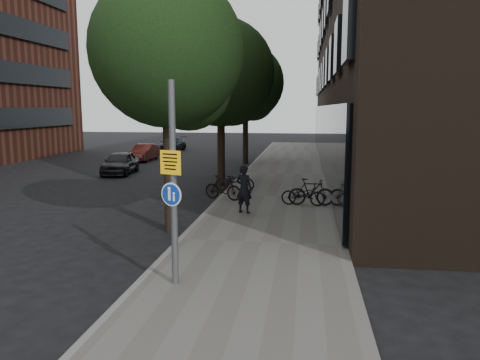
% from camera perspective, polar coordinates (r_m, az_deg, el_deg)
% --- Properties ---
extents(ground, '(120.00, 120.00, 0.00)m').
position_cam_1_polar(ground, '(9.61, -0.80, -13.75)').
color(ground, black).
rests_on(ground, ground).
extents(sidewalk, '(4.50, 60.00, 0.12)m').
position_cam_1_polar(sidewalk, '(19.15, 4.53, -2.14)').
color(sidewalk, '#5E5B57').
rests_on(sidewalk, ground).
extents(curb_edge, '(0.15, 60.00, 0.13)m').
position_cam_1_polar(curb_edge, '(19.41, -2.12, -1.95)').
color(curb_edge, slate).
rests_on(curb_edge, ground).
extents(building_right_dark_brick, '(12.00, 40.00, 18.00)m').
position_cam_1_polar(building_right_dark_brick, '(32.03, 21.85, 17.75)').
color(building_right_dark_brick, black).
rests_on(building_right_dark_brick, ground).
extents(street_tree_near, '(4.40, 4.40, 7.50)m').
position_cam_1_polar(street_tree_near, '(14.04, -8.41, 14.52)').
color(street_tree_near, black).
rests_on(street_tree_near, ground).
extents(street_tree_mid, '(5.00, 5.00, 7.80)m').
position_cam_1_polar(street_tree_mid, '(22.30, -2.11, 12.47)').
color(street_tree_mid, black).
rests_on(street_tree_mid, ground).
extents(street_tree_far, '(5.00, 5.00, 7.80)m').
position_cam_1_polar(street_tree_far, '(31.19, 0.84, 11.43)').
color(street_tree_far, black).
rests_on(street_tree_far, ground).
extents(signpost, '(0.46, 0.19, 4.10)m').
position_cam_1_polar(signpost, '(9.37, -8.12, -0.47)').
color(signpost, '#595B5E').
rests_on(signpost, sidewalk).
extents(pedestrian, '(0.71, 0.59, 1.66)m').
position_cam_1_polar(pedestrian, '(15.92, 0.49, -1.10)').
color(pedestrian, black).
rests_on(pedestrian, sidewalk).
extents(parked_bike_facade_near, '(1.64, 0.70, 0.84)m').
position_cam_1_polar(parked_bike_facade_near, '(17.36, 7.69, -1.71)').
color(parked_bike_facade_near, black).
rests_on(parked_bike_facade_near, sidewalk).
extents(parked_bike_facade_far, '(1.67, 0.51, 1.00)m').
position_cam_1_polar(parked_bike_facade_far, '(17.39, 8.66, -1.46)').
color(parked_bike_facade_far, black).
rests_on(parked_bike_facade_far, sidewalk).
extents(parked_bike_curb_near, '(1.74, 0.69, 0.90)m').
position_cam_1_polar(parked_bike_curb_near, '(20.19, -0.63, -0.08)').
color(parked_bike_curb_near, black).
rests_on(parked_bike_curb_near, sidewalk).
extents(parked_bike_curb_far, '(1.65, 0.95, 0.95)m').
position_cam_1_polar(parked_bike_curb_far, '(18.25, -2.10, -0.95)').
color(parked_bike_curb_far, black).
rests_on(parked_bike_curb_far, sidewalk).
extents(parked_car_near, '(1.89, 3.84, 1.26)m').
position_cam_1_polar(parked_car_near, '(27.07, -14.39, 2.05)').
color(parked_car_near, black).
rests_on(parked_car_near, ground).
extents(parked_car_mid, '(1.26, 3.51, 1.15)m').
position_cam_1_polar(parked_car_mid, '(33.56, -11.56, 3.31)').
color(parked_car_mid, maroon).
rests_on(parked_car_mid, ground).
extents(parked_car_far, '(1.87, 4.16, 1.18)m').
position_cam_1_polar(parked_car_far, '(40.79, -8.31, 4.37)').
color(parked_car_far, black).
rests_on(parked_car_far, ground).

